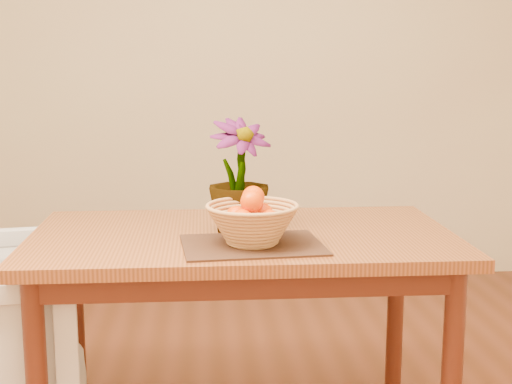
{
  "coord_description": "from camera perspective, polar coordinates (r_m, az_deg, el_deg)",
  "views": [
    {
      "loc": [
        -0.13,
        -2.01,
        1.3
      ],
      "look_at": [
        0.04,
        0.18,
        0.91
      ],
      "focal_mm": 50.0,
      "sensor_mm": 36.0,
      "label": 1
    }
  ],
  "objects": [
    {
      "name": "placemat",
      "position": [
        2.2,
        -0.29,
        -4.26
      ],
      "size": [
        0.45,
        0.36,
        0.01
      ],
      "primitive_type": "cube",
      "rotation": [
        0.0,
        0.0,
        0.09
      ],
      "color": "#3A2115",
      "rests_on": "table"
    },
    {
      "name": "potted_plant",
      "position": [
        2.37,
        -1.38,
        1.34
      ],
      "size": [
        0.28,
        0.28,
        0.38
      ],
      "primitive_type": "imported",
      "rotation": [
        0.0,
        0.0,
        0.45
      ],
      "color": "#174D16",
      "rests_on": "table"
    },
    {
      "name": "wicker_basket",
      "position": [
        2.18,
        -0.29,
        -2.7
      ],
      "size": [
        0.29,
        0.29,
        0.12
      ],
      "color": "tan",
      "rests_on": "placemat"
    },
    {
      "name": "wall_back",
      "position": [
        4.26,
        -2.64,
        10.8
      ],
      "size": [
        4.0,
        0.02,
        2.7
      ],
      "primitive_type": "cube",
      "color": "beige",
      "rests_on": "floor"
    },
    {
      "name": "table",
      "position": [
        2.4,
        -1.08,
        -5.29
      ],
      "size": [
        1.4,
        0.8,
        0.75
      ],
      "color": "brown",
      "rests_on": "floor"
    },
    {
      "name": "orange_pile",
      "position": [
        2.18,
        -0.29,
        -1.61
      ],
      "size": [
        0.16,
        0.17,
        0.13
      ],
      "rotation": [
        0.0,
        0.0,
        0.36
      ],
      "color": "#F94404",
      "rests_on": "wicker_basket"
    }
  ]
}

